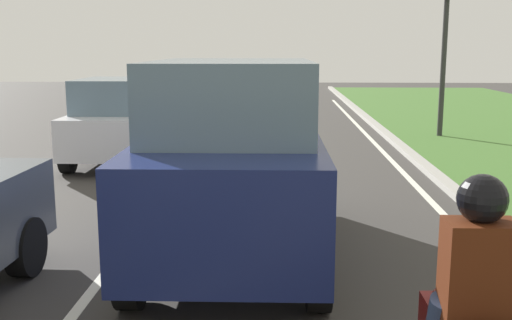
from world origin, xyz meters
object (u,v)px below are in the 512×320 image
object	(u,v)px
car_suv_ahead	(234,158)
traffic_light_near_right	(447,12)
car_hatchback_far	(120,121)
rider_person	(477,270)

from	to	relation	value
car_suv_ahead	traffic_light_near_right	distance (m)	10.86
car_hatchback_far	traffic_light_near_right	world-z (taller)	traffic_light_near_right
traffic_light_near_right	car_suv_ahead	bearing A→B (deg)	-117.00
rider_person	traffic_light_near_right	bearing A→B (deg)	75.88
car_suv_ahead	rider_person	size ratio (longest dim) A/B	3.88
rider_person	traffic_light_near_right	xyz separation A→B (m)	(3.18, 13.03, 2.12)
car_hatchback_far	rider_person	xyz separation A→B (m)	(4.51, -9.31, 0.31)
car_suv_ahead	traffic_light_near_right	size ratio (longest dim) A/B	0.91
car_hatchback_far	traffic_light_near_right	size ratio (longest dim) A/B	0.74
car_suv_ahead	rider_person	world-z (taller)	car_suv_ahead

